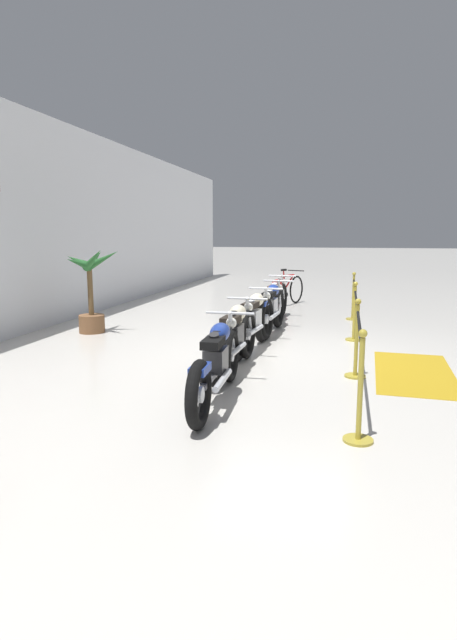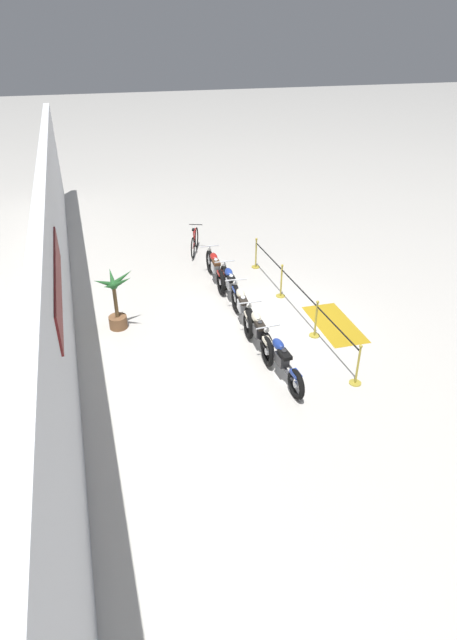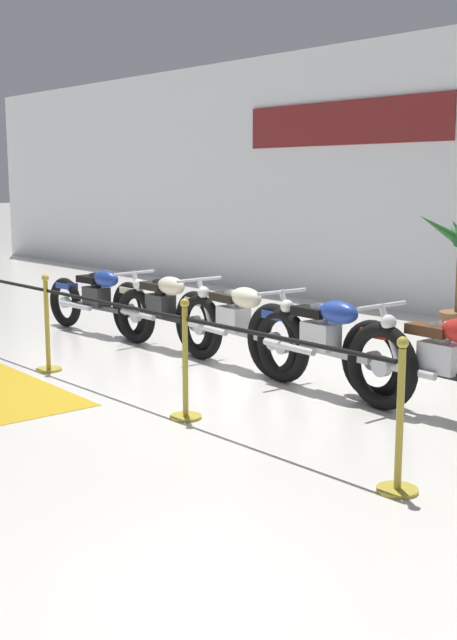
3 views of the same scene
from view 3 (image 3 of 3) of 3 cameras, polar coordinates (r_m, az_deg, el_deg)
The scene contains 10 objects.
ground_plane at distance 8.53m, azimuth -2.27°, elevation -3.94°, with size 120.00×120.00×0.00m, color silver.
motorcycle_blue_0 at distance 10.80m, azimuth -9.20°, elevation 1.33°, with size 2.32×0.62×0.93m.
motorcycle_cream_1 at distance 9.80m, azimuth -4.67°, elevation 0.69°, with size 2.27×0.62×0.95m.
motorcycle_cream_2 at distance 8.77m, azimuth 0.56°, elevation -0.40°, with size 2.36×0.62×0.96m.
motorcycle_blue_3 at distance 7.78m, azimuth 6.84°, elevation -1.72°, with size 2.25×0.62×0.97m.
motorcycle_red_4 at distance 7.10m, azimuth 15.22°, elevation -3.23°, with size 2.37×0.62×0.96m.
stanchion_far_left at distance 8.82m, azimuth -12.84°, elevation 0.84°, with size 6.86×0.28×1.05m.
stanchion_mid_left at distance 8.87m, azimuth -12.74°, elevation -1.28°, with size 0.28×0.28×1.05m.
stanchion_mid_right at distance 6.94m, azimuth -3.09°, elevation -4.16°, with size 0.28×0.28×1.05m.
stanchion_far_right at distance 5.45m, azimuth 12.04°, elevation -8.37°, with size 0.28×0.28×1.05m.
Camera 3 is at (6.39, -5.27, 2.05)m, focal length 45.00 mm.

